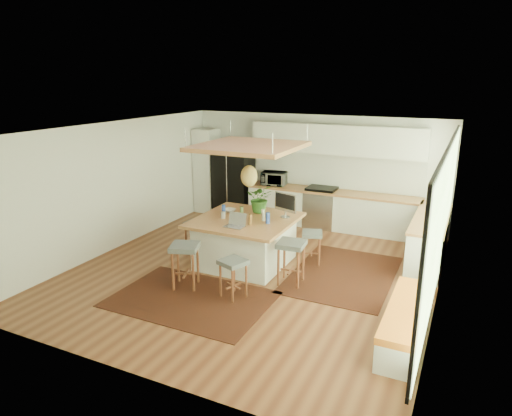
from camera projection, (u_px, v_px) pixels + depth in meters
The scene contains 37 objects.
floor at pixel (254, 271), 8.76m from camera, with size 7.00×7.00×0.00m, color #5F2F1B.
ceiling at pixel (254, 129), 8.02m from camera, with size 7.00×7.00×0.00m, color white.
wall_back at pixel (315, 169), 11.43m from camera, with size 6.50×6.50×0.00m, color white.
wall_front at pixel (125, 274), 5.35m from camera, with size 6.50×6.50×0.00m, color white.
wall_left at pixel (117, 186), 9.73m from camera, with size 7.00×7.00×0.00m, color white.
wall_right at pixel (444, 227), 7.04m from camera, with size 7.00×7.00×0.00m, color white.
window_wall at pixel (442, 224), 7.04m from camera, with size 0.10×6.20×2.60m, color black, non-canonical shape.
pantry at pixel (207, 171), 12.43m from camera, with size 0.55×0.60×2.25m, color white.
back_counter_base at pixel (331, 210), 11.17m from camera, with size 4.20×0.60×0.88m, color white.
back_counter_top at pixel (332, 192), 11.04m from camera, with size 4.24×0.64×0.05m, color #A8663B.
backsplash at pixel (336, 172), 11.18m from camera, with size 4.20×0.02×0.80m, color white.
upper_cabinets at pixel (336, 140), 10.82m from camera, with size 4.20×0.34×0.70m, color white.
range at pixel (321, 207), 11.26m from camera, with size 0.76×0.62×1.00m, color #A5A5AA, non-canonical shape.
right_counter_base at pixel (429, 239), 9.16m from camera, with size 0.60×2.50×0.88m, color white.
right_counter_top at pixel (431, 218), 9.04m from camera, with size 0.64×2.54×0.05m, color #A8663B.
window_bench at pixel (406, 323), 6.43m from camera, with size 0.52×2.00×0.50m, color white, non-canonical shape.
ceiling_panel at pixel (249, 161), 8.67m from camera, with size 1.86×1.86×0.80m, color #A8663B, non-canonical shape.
rug_near at pixel (191, 299), 7.64m from camera, with size 2.60×1.80×0.01m, color black.
rug_right at pixel (343, 274), 8.60m from camera, with size 1.80×2.60×0.01m, color black.
fridge at pixel (234, 180), 12.16m from camera, with size 0.98×0.77×1.97m, color black, non-canonical shape.
island at pixel (245, 241), 9.00m from camera, with size 1.85×1.85×0.93m, color #A8663B, non-canonical shape.
stool_near_left at pixel (186, 268), 8.01m from camera, with size 0.47×0.47×0.79m, color #4C5054, non-canonical shape.
stool_near_right at pixel (233, 278), 7.62m from camera, with size 0.40×0.40×0.67m, color #4C5054, non-canonical shape.
stool_right_front at pixel (291, 265), 8.15m from camera, with size 0.47×0.47×0.79m, color #4C5054, non-canonical shape.
stool_right_back at pixel (312, 246), 9.03m from camera, with size 0.39×0.39×0.66m, color #4C5054, non-canonical shape.
stool_left_side at pixel (196, 235), 9.66m from camera, with size 0.39×0.39×0.66m, color #4C5054, non-canonical shape.
laptop at pixel (234, 221), 8.34m from camera, with size 0.36×0.38×0.27m, color #A5A5AA, non-canonical shape.
monitor at pixel (285, 205), 8.88m from camera, with size 0.54×0.19×0.50m, color #A5A5AA, non-canonical shape.
microwave at pixel (274, 177), 11.60m from camera, with size 0.61×0.34×0.41m, color #A5A5AA.
island_plant at pixel (260, 201), 9.24m from camera, with size 0.53×0.59×0.46m, color #1E4C19.
island_bowl at pixel (230, 210), 9.31m from camera, with size 0.24×0.24×0.06m, color beige.
island_bottle_0 at pixel (223, 209), 9.16m from camera, with size 0.07×0.07×0.19m, color #2D4BB5.
island_bottle_1 at pixel (223, 213), 8.88m from camera, with size 0.07×0.07×0.19m, color silver.
island_bottle_2 at pixel (250, 220), 8.48m from camera, with size 0.07×0.07×0.19m, color #A66D37.
island_bottle_3 at pixel (263, 216), 8.74m from camera, with size 0.07×0.07×0.19m, color beige.
island_bottle_4 at pixel (242, 209), 9.14m from camera, with size 0.07×0.07×0.19m, color #577747.
island_bottle_5 at pixel (267, 219), 8.55m from camera, with size 0.07×0.07×0.19m, color #2D4BB5.
Camera 1 is at (3.51, -7.29, 3.57)m, focal length 32.10 mm.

